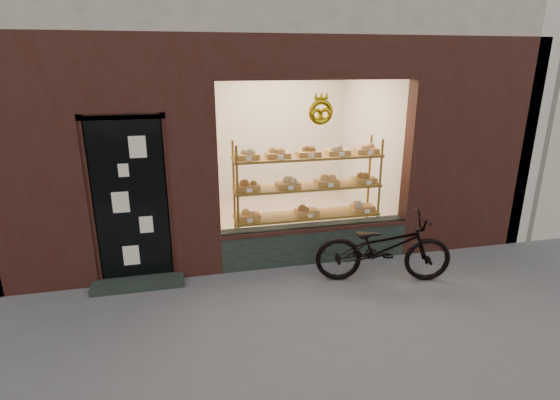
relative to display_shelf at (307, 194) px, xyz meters
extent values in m
plane|color=#535354|center=(-0.45, -2.55, -0.89)|extent=(90.00, 90.00, 0.00)
cube|color=#2C3834|center=(0.00, -0.42, -0.61)|extent=(2.70, 0.25, 0.55)
cube|color=black|center=(-2.45, -0.49, 0.21)|extent=(0.90, 0.04, 2.15)
cube|color=#2C3834|center=(-2.45, -0.65, -0.85)|extent=(1.15, 0.35, 0.08)
torus|color=gold|center=(0.00, -0.53, 1.26)|extent=(0.33, 0.07, 0.33)
cube|color=brown|center=(0.00, 0.00, -0.84)|extent=(2.20, 0.45, 0.04)
cube|color=brown|center=(0.00, 0.00, -0.34)|extent=(2.20, 0.45, 0.03)
cube|color=brown|center=(0.00, 0.00, 0.11)|extent=(2.20, 0.45, 0.04)
cube|color=brown|center=(0.00, 0.00, 0.56)|extent=(2.20, 0.45, 0.04)
cylinder|color=brown|center=(-1.07, -0.19, -0.04)|extent=(0.04, 0.04, 1.70)
cylinder|color=brown|center=(1.07, -0.19, -0.04)|extent=(0.04, 0.04, 1.70)
cylinder|color=brown|center=(-1.07, 0.20, -0.04)|extent=(0.04, 0.04, 1.70)
cylinder|color=brown|center=(1.07, 0.20, -0.04)|extent=(0.04, 0.04, 1.70)
cube|color=#985A2C|center=(-0.90, 0.00, -0.29)|extent=(0.34, 0.24, 0.07)
sphere|color=#BF7A41|center=(-0.90, 0.00, -0.20)|extent=(0.11, 0.11, 0.11)
cube|color=white|center=(-0.90, -0.18, -0.29)|extent=(0.07, 0.01, 0.05)
cube|color=#985A2C|center=(0.00, 0.00, -0.29)|extent=(0.34, 0.24, 0.07)
sphere|color=brown|center=(0.00, 0.00, -0.20)|extent=(0.11, 0.11, 0.11)
cube|color=white|center=(0.00, -0.18, -0.29)|extent=(0.07, 0.01, 0.05)
cube|color=#985A2C|center=(0.90, 0.00, -0.29)|extent=(0.34, 0.24, 0.07)
sphere|color=tan|center=(0.90, 0.00, -0.20)|extent=(0.11, 0.11, 0.11)
cube|color=white|center=(0.90, -0.18, -0.29)|extent=(0.08, 0.01, 0.05)
cube|color=#985A2C|center=(-0.90, 0.00, 0.16)|extent=(0.34, 0.24, 0.07)
sphere|color=brown|center=(-0.90, 0.00, 0.25)|extent=(0.11, 0.11, 0.11)
cube|color=white|center=(-0.90, -0.18, 0.16)|extent=(0.07, 0.01, 0.06)
cube|color=#985A2C|center=(-0.30, 0.00, 0.16)|extent=(0.34, 0.24, 0.07)
sphere|color=tan|center=(-0.30, 0.00, 0.25)|extent=(0.11, 0.11, 0.11)
cube|color=white|center=(-0.30, -0.18, 0.16)|extent=(0.08, 0.01, 0.06)
cube|color=#985A2C|center=(0.30, 0.00, 0.16)|extent=(0.34, 0.24, 0.07)
sphere|color=#BF7A41|center=(0.30, 0.00, 0.25)|extent=(0.11, 0.11, 0.11)
cube|color=white|center=(0.30, -0.18, 0.16)|extent=(0.07, 0.01, 0.06)
cube|color=#985A2C|center=(0.90, 0.00, 0.16)|extent=(0.34, 0.24, 0.07)
sphere|color=brown|center=(0.90, 0.00, 0.25)|extent=(0.11, 0.11, 0.11)
cube|color=white|center=(0.90, -0.18, 0.16)|extent=(0.08, 0.01, 0.06)
cube|color=#985A2C|center=(-0.90, 0.00, 0.61)|extent=(0.34, 0.24, 0.07)
sphere|color=tan|center=(-0.90, 0.00, 0.70)|extent=(0.11, 0.11, 0.11)
cube|color=white|center=(-0.90, -0.18, 0.61)|extent=(0.07, 0.01, 0.06)
cube|color=#985A2C|center=(-0.45, 0.00, 0.61)|extent=(0.34, 0.24, 0.07)
sphere|color=#BF7A41|center=(-0.45, 0.00, 0.70)|extent=(0.11, 0.11, 0.11)
cube|color=white|center=(-0.45, -0.18, 0.61)|extent=(0.07, 0.01, 0.06)
cube|color=#985A2C|center=(0.00, 0.00, 0.61)|extent=(0.34, 0.24, 0.07)
sphere|color=brown|center=(0.00, 0.00, 0.70)|extent=(0.11, 0.11, 0.11)
cube|color=white|center=(0.00, -0.18, 0.61)|extent=(0.07, 0.01, 0.06)
cube|color=#985A2C|center=(0.45, 0.00, 0.61)|extent=(0.34, 0.24, 0.07)
sphere|color=tan|center=(0.45, 0.00, 0.70)|extent=(0.11, 0.11, 0.11)
cube|color=white|center=(0.45, -0.18, 0.61)|extent=(0.07, 0.01, 0.06)
cube|color=#985A2C|center=(0.90, 0.00, 0.61)|extent=(0.34, 0.24, 0.07)
sphere|color=#BF7A41|center=(0.90, 0.00, 0.70)|extent=(0.11, 0.11, 0.11)
cube|color=white|center=(0.90, -0.18, 0.61)|extent=(0.08, 0.01, 0.06)
imported|color=black|center=(0.69, -1.19, -0.42)|extent=(1.86, 1.00, 0.93)
camera|label=1|loc=(-1.81, -5.97, 1.90)|focal=28.00mm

